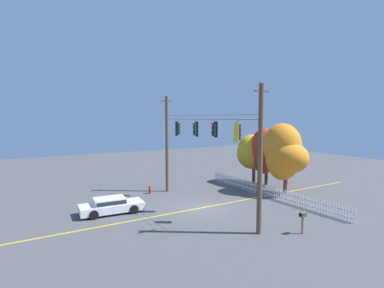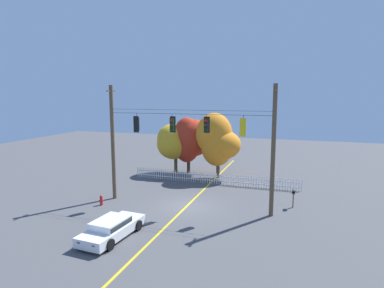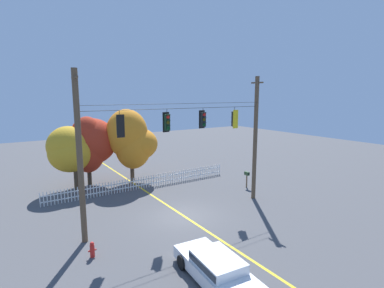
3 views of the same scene
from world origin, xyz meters
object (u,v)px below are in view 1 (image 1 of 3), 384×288
Objects in this scene: traffic_signal_northbound_secondary at (214,129)px; roadside_mailbox at (303,216)px; traffic_signal_eastbound_side at (238,132)px; autumn_maple_near_fence at (253,152)px; parked_car at (111,205)px; autumn_oak_far_east at (284,153)px; autumn_maple_mid at (268,150)px; traffic_signal_southbound_primary at (195,129)px; fire_hydrant at (150,189)px; traffic_signal_westbound_side at (178,129)px.

roadside_mailbox is at bearing 19.94° from traffic_signal_northbound_secondary.
traffic_signal_eastbound_side is 13.38m from autumn_maple_near_fence.
traffic_signal_eastbound_side is at bearing 45.14° from parked_car.
traffic_signal_eastbound_side is 9.91m from autumn_oak_far_east.
traffic_signal_northbound_secondary is 0.28× the size of parked_car.
traffic_signal_northbound_secondary reaches higher than autumn_maple_near_fence.
traffic_signal_eastbound_side reaches higher than parked_car.
autumn_maple_mid is at bearing 12.33° from autumn_maple_near_fence.
autumn_maple_mid is at bearing 125.52° from traffic_signal_eastbound_side.
traffic_signal_eastbound_side is at bearing -147.30° from roadside_mailbox.
traffic_signal_northbound_secondary is 9.31m from parked_car.
autumn_oak_far_east is at bearing -20.47° from autumn_maple_mid.
roadside_mailbox is (12.35, -7.40, -2.22)m from autumn_maple_near_fence.
fire_hydrant is (-5.07, -1.78, -5.68)m from traffic_signal_southbound_primary.
traffic_signal_northbound_secondary is 9.19m from autumn_oak_far_east.
traffic_signal_southbound_primary reaches higher than autumn_maple_near_fence.
autumn_oak_far_east is 4.74× the size of roadside_mailbox.
autumn_maple_near_fence is at bearing 170.78° from autumn_oak_far_east.
autumn_maple_mid is at bearing 114.46° from traffic_signal_northbound_secondary.
autumn_maple_mid is at bearing 75.23° from fire_hydrant.
autumn_maple_near_fence is 11.82m from fire_hydrant.
roadside_mailbox is (9.85, 8.65, 0.50)m from parked_car.
traffic_signal_southbound_primary is 7.81m from fire_hydrant.
autumn_oak_far_east is at bearing -9.22° from autumn_maple_near_fence.
traffic_signal_westbound_side is 1.00× the size of traffic_signal_eastbound_side.
traffic_signal_westbound_side reaches higher than autumn_maple_near_fence.
traffic_signal_westbound_side reaches higher than roadside_mailbox.
traffic_signal_northbound_secondary reaches higher than fire_hydrant.
traffic_signal_eastbound_side is 0.31× the size of parked_car.
traffic_signal_westbound_side is at bearing -179.80° from traffic_signal_northbound_secondary.
traffic_signal_westbound_side is 8.57m from parked_car.
traffic_signal_westbound_side reaches higher than fire_hydrant.
traffic_signal_westbound_side reaches higher than autumn_maple_mid.
traffic_signal_northbound_secondary is 11.81m from autumn_maple_near_fence.
fire_hydrant is (-3.10, -11.75, -3.28)m from autumn_maple_mid.
autumn_oak_far_east is 15.76m from parked_car.
autumn_maple_mid is at bearing 143.64° from roadside_mailbox.
traffic_signal_westbound_side is 1.05× the size of traffic_signal_southbound_primary.
traffic_signal_eastbound_side is 0.22× the size of autumn_oak_far_east.
roadside_mailbox is (8.61, 2.19, -4.95)m from traffic_signal_southbound_primary.
traffic_signal_southbound_primary is 1.01× the size of roadside_mailbox.
traffic_signal_westbound_side is 0.25× the size of autumn_maple_mid.
autumn_oak_far_east is at bearing 80.79° from parked_car.
traffic_signal_eastbound_side is 0.24× the size of autumn_maple_mid.
autumn_maple_mid is (-4.54, 9.98, -2.45)m from traffic_signal_northbound_secondary.
fire_hydrant is (-6.29, -10.56, -3.37)m from autumn_oak_far_east.
fire_hydrant is at bearing 129.20° from parked_car.
fire_hydrant is 14.26m from roadside_mailbox.
autumn_maple_mid is (0.89, 10.00, -2.36)m from traffic_signal_westbound_side.
traffic_signal_northbound_secondary is at bearing -56.67° from autumn_maple_near_fence.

